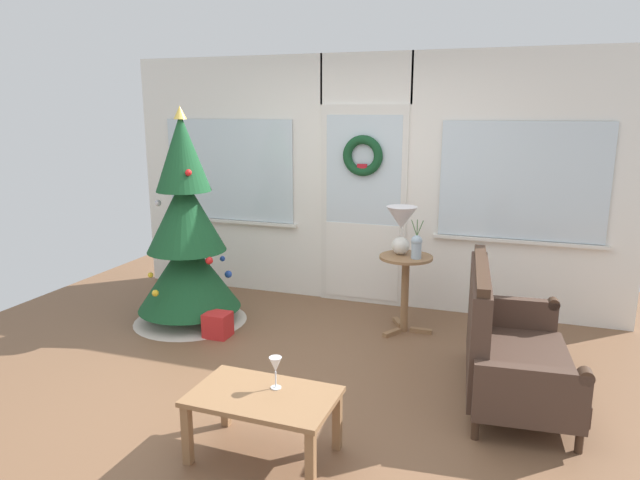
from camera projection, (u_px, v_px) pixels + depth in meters
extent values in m
plane|color=brown|center=(289.00, 387.00, 4.24)|extent=(6.76, 6.76, 0.00)
cube|color=white|center=(232.00, 176.00, 6.37)|extent=(2.15, 0.08, 2.55)
cube|color=white|center=(522.00, 189.00, 5.39)|extent=(2.15, 0.08, 2.55)
cube|color=white|center=(367.00, 78.00, 5.65)|extent=(0.94, 0.08, 0.50)
cube|color=silver|center=(363.00, 207.00, 5.90)|extent=(0.90, 0.05, 2.05)
cube|color=white|center=(362.00, 261.00, 6.00)|extent=(0.78, 0.02, 0.80)
cube|color=silver|center=(363.00, 170.00, 5.79)|extent=(0.78, 0.01, 1.10)
cube|color=silver|center=(229.00, 170.00, 6.30)|extent=(1.50, 0.01, 1.10)
cube|color=silver|center=(522.00, 181.00, 5.32)|extent=(1.50, 0.01, 1.10)
cube|color=silver|center=(230.00, 221.00, 6.41)|extent=(1.59, 0.06, 0.03)
cube|color=silver|center=(518.00, 241.00, 5.43)|extent=(1.59, 0.06, 0.03)
torus|color=#164424|center=(363.00, 156.00, 5.72)|extent=(0.41, 0.09, 0.41)
cube|color=red|center=(362.00, 169.00, 5.74)|extent=(0.10, 0.02, 0.10)
cylinder|color=#4C331E|center=(190.00, 310.00, 5.55)|extent=(0.10, 0.10, 0.22)
cone|color=beige|center=(191.00, 315.00, 5.56)|extent=(1.08, 1.08, 0.10)
cone|color=#194C28|center=(188.00, 272.00, 5.47)|extent=(0.97, 0.97, 0.71)
cone|color=#194C28|center=(185.00, 214.00, 5.34)|extent=(0.74, 0.74, 0.71)
cone|color=#194C28|center=(182.00, 153.00, 5.21)|extent=(0.51, 0.51, 0.71)
cone|color=#E0BC4C|center=(180.00, 112.00, 5.13)|extent=(0.12, 0.12, 0.12)
sphere|color=red|center=(209.00, 261.00, 5.17)|extent=(0.07, 0.07, 0.07)
sphere|color=gold|center=(151.00, 275.00, 5.25)|extent=(0.05, 0.05, 0.05)
sphere|color=silver|center=(174.00, 260.00, 5.73)|extent=(0.05, 0.05, 0.05)
sphere|color=#264CB2|center=(228.00, 274.00, 5.64)|extent=(0.07, 0.07, 0.07)
sphere|color=red|center=(188.00, 173.00, 5.07)|extent=(0.06, 0.06, 0.06)
sphere|color=gold|center=(155.00, 293.00, 5.12)|extent=(0.06, 0.06, 0.06)
sphere|color=silver|center=(158.00, 203.00, 5.26)|extent=(0.06, 0.06, 0.06)
sphere|color=#264CB2|center=(222.00, 259.00, 5.75)|extent=(0.05, 0.05, 0.05)
cylinder|color=#3D281C|center=(579.00, 442.00, 3.41)|extent=(0.05, 0.05, 0.14)
cylinder|color=#3D281C|center=(550.00, 355.00, 4.62)|extent=(0.05, 0.05, 0.14)
cylinder|color=#3D281C|center=(475.00, 428.00, 3.55)|extent=(0.05, 0.05, 0.14)
cylinder|color=#3D281C|center=(473.00, 348.00, 4.76)|extent=(0.05, 0.05, 0.14)
cube|color=#473328|center=(519.00, 369.00, 4.06)|extent=(0.83, 1.28, 0.14)
cube|color=#473328|center=(478.00, 314.00, 4.04)|extent=(0.23, 1.22, 0.62)
cube|color=#3D281C|center=(482.00, 268.00, 3.97)|extent=(0.19, 1.19, 0.06)
cube|color=#473328|center=(530.00, 397.00, 3.41)|extent=(0.67, 0.15, 0.38)
cylinder|color=#3D281C|center=(586.00, 376.00, 3.30)|extent=(0.10, 0.10, 0.09)
cube|color=#473328|center=(513.00, 321.00, 4.65)|extent=(0.67, 0.15, 0.38)
cylinder|color=#3D281C|center=(553.00, 304.00, 4.54)|extent=(0.10, 0.10, 0.09)
cylinder|color=#8E6642|center=(406.00, 257.00, 5.16)|extent=(0.48, 0.48, 0.02)
cylinder|color=#8E6642|center=(405.00, 295.00, 5.24)|extent=(0.07, 0.07, 0.69)
cube|color=#8E6642|center=(421.00, 331.00, 5.26)|extent=(0.20, 0.05, 0.04)
cube|color=#8E6642|center=(398.00, 322.00, 5.46)|extent=(0.14, 0.20, 0.04)
cube|color=#8E6642|center=(392.00, 333.00, 5.21)|extent=(0.14, 0.20, 0.04)
sphere|color=silver|center=(401.00, 246.00, 5.19)|extent=(0.16, 0.16, 0.16)
cylinder|color=silver|center=(401.00, 232.00, 5.16)|extent=(0.02, 0.02, 0.06)
cone|color=silver|center=(402.00, 218.00, 5.14)|extent=(0.28, 0.28, 0.20)
cylinder|color=#99ADBC|center=(416.00, 250.00, 5.05)|extent=(0.09, 0.09, 0.16)
sphere|color=#99ADBC|center=(417.00, 241.00, 5.03)|extent=(0.10, 0.10, 0.10)
cylinder|color=#4C7042|center=(415.00, 230.00, 5.02)|extent=(0.07, 0.01, 0.17)
cylinder|color=#4C7042|center=(417.00, 230.00, 5.01)|extent=(0.01, 0.01, 0.18)
cylinder|color=#4C7042|center=(419.00, 230.00, 5.00)|extent=(0.07, 0.01, 0.17)
cube|color=#8E6642|center=(263.00, 396.00, 3.31)|extent=(0.85, 0.54, 0.03)
cube|color=#8E6642|center=(187.00, 434.00, 3.28)|extent=(0.05, 0.05, 0.37)
cube|color=#8E6642|center=(311.00, 462.00, 3.03)|extent=(0.05, 0.05, 0.37)
cube|color=#8E6642|center=(225.00, 399.00, 3.69)|extent=(0.05, 0.05, 0.37)
cube|color=#8E6642|center=(337.00, 421.00, 3.43)|extent=(0.05, 0.05, 0.37)
cylinder|color=silver|center=(276.00, 388.00, 3.38)|extent=(0.06, 0.06, 0.01)
cylinder|color=silver|center=(276.00, 379.00, 3.37)|extent=(0.01, 0.01, 0.10)
cone|color=silver|center=(275.00, 364.00, 3.35)|extent=(0.08, 0.08, 0.09)
cube|color=red|center=(218.00, 325.00, 5.15)|extent=(0.22, 0.20, 0.22)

